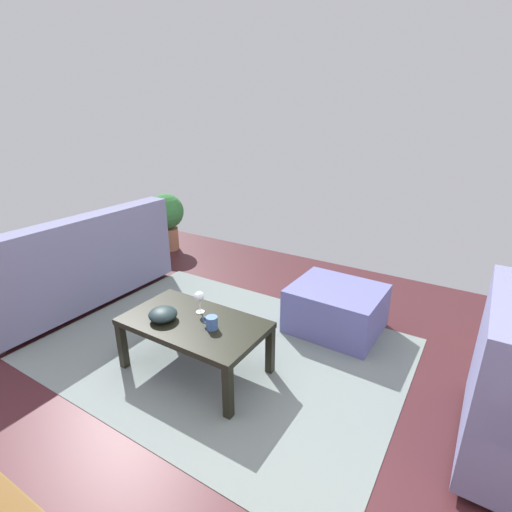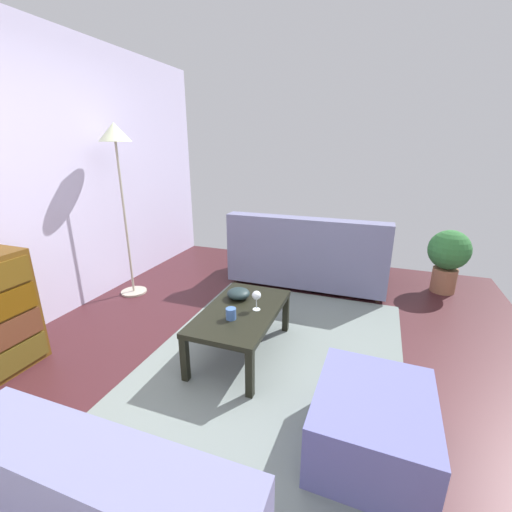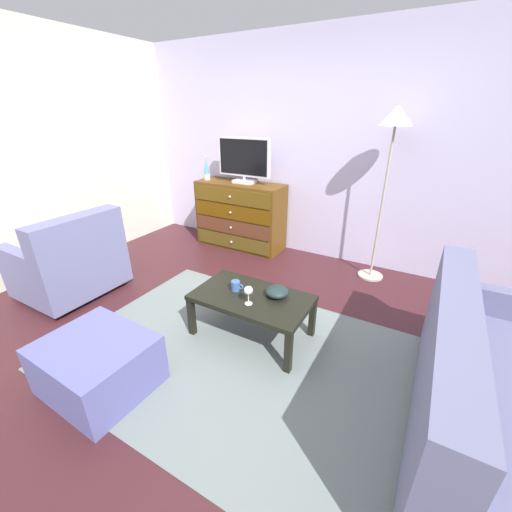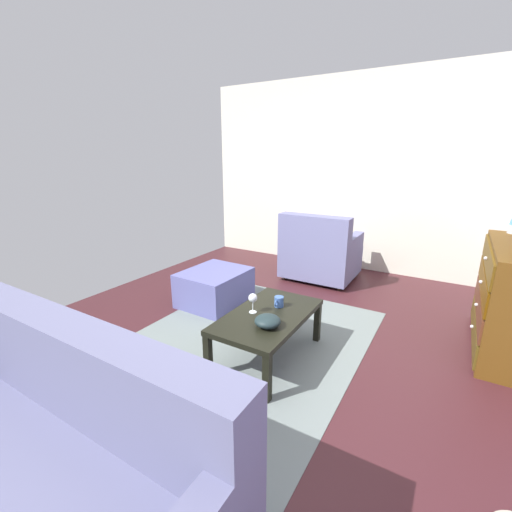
% 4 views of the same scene
% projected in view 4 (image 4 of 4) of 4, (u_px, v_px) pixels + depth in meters
% --- Properties ---
extents(ground_plane, '(5.52, 4.56, 0.05)m').
position_uv_depth(ground_plane, '(271.00, 345.00, 2.97)').
color(ground_plane, '#3B1A1E').
extents(wall_plain_left, '(0.12, 4.56, 2.61)m').
position_uv_depth(wall_plain_left, '(360.00, 176.00, 4.67)').
color(wall_plain_left, beige).
rests_on(wall_plain_left, ground_plane).
extents(area_rug, '(2.60, 1.90, 0.01)m').
position_uv_depth(area_rug, '(239.00, 346.00, 2.90)').
color(area_rug, slate).
rests_on(area_rug, ground_plane).
extents(coffee_table, '(0.96, 0.55, 0.39)m').
position_uv_depth(coffee_table, '(268.00, 319.00, 2.65)').
color(coffee_table, black).
rests_on(coffee_table, ground_plane).
extents(wine_glass, '(0.07, 0.07, 0.16)m').
position_uv_depth(wine_glass, '(253.00, 299.00, 2.63)').
color(wine_glass, silver).
rests_on(wine_glass, coffee_table).
extents(mug, '(0.11, 0.08, 0.08)m').
position_uv_depth(mug, '(279.00, 302.00, 2.75)').
color(mug, '#395B98').
rests_on(mug, coffee_table).
extents(bowl_decorative, '(0.19, 0.19, 0.09)m').
position_uv_depth(bowl_decorative, '(268.00, 321.00, 2.43)').
color(bowl_decorative, '#1B292B').
rests_on(bowl_decorative, coffee_table).
extents(couch_large, '(0.85, 1.80, 0.85)m').
position_uv_depth(couch_large, '(36.00, 465.00, 1.41)').
color(couch_large, '#332319').
rests_on(couch_large, ground_plane).
extents(armchair, '(0.80, 0.89, 0.88)m').
position_uv_depth(armchair, '(320.00, 253.00, 4.42)').
color(armchair, '#332319').
rests_on(armchair, ground_plane).
extents(ottoman, '(0.72, 0.62, 0.37)m').
position_uv_depth(ottoman, '(215.00, 287.00, 3.71)').
color(ottoman, '#565893').
rests_on(ottoman, ground_plane).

